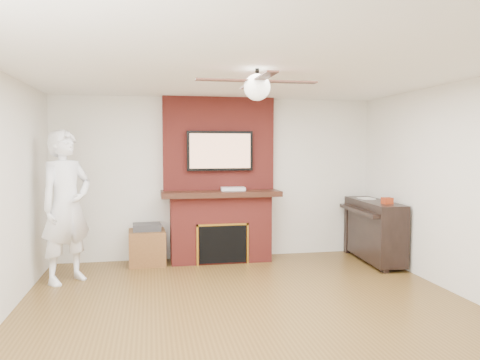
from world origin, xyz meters
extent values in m
cube|color=brown|center=(0.00, 0.00, -0.09)|extent=(5.36, 5.86, 0.18)
cube|color=white|center=(0.00, 0.00, 2.59)|extent=(5.36, 5.86, 0.18)
cube|color=silver|center=(0.00, 2.84, 1.25)|extent=(5.36, 0.18, 2.50)
cube|color=silver|center=(0.00, -2.84, 1.25)|extent=(5.36, 0.18, 2.50)
cube|color=maroon|center=(0.00, 2.50, 0.50)|extent=(1.50, 0.50, 1.00)
cube|color=black|center=(0.00, 2.47, 1.04)|extent=(1.78, 0.64, 0.08)
cube|color=maroon|center=(0.00, 2.65, 1.79)|extent=(1.70, 0.20, 1.42)
cube|color=black|center=(0.00, 2.25, 0.31)|extent=(0.70, 0.06, 0.55)
cube|color=#BF8C2D|center=(0.00, 2.24, 0.60)|extent=(0.78, 0.02, 0.03)
cube|color=#BF8C2D|center=(-0.38, 2.24, 0.31)|extent=(0.03, 0.02, 0.61)
cube|color=#BF8C2D|center=(0.38, 2.24, 0.31)|extent=(0.03, 0.02, 0.61)
cube|color=black|center=(0.00, 2.50, 1.68)|extent=(1.00, 0.07, 0.60)
cube|color=tan|center=(0.00, 2.47, 1.68)|extent=(0.92, 0.01, 0.52)
cylinder|color=black|center=(0.00, 0.00, 2.43)|extent=(0.04, 0.04, 0.14)
sphere|color=white|center=(0.00, 0.00, 2.32)|extent=(0.26, 0.26, 0.26)
cube|color=black|center=(0.33, 0.00, 2.38)|extent=(0.55, 0.11, 0.01)
cube|color=black|center=(0.00, 0.33, 2.38)|extent=(0.11, 0.55, 0.01)
cube|color=black|center=(-0.33, 0.00, 2.38)|extent=(0.55, 0.11, 0.01)
cube|color=black|center=(0.00, -0.33, 2.38)|extent=(0.11, 0.55, 0.01)
imported|color=white|center=(-2.10, 1.74, 0.98)|extent=(0.85, 0.84, 1.96)
cube|color=brown|center=(-1.10, 2.48, 0.25)|extent=(0.55, 0.55, 0.51)
cube|color=#303033|center=(-1.10, 2.48, 0.56)|extent=(0.42, 0.34, 0.10)
cube|color=black|center=(2.28, 2.00, 0.49)|extent=(0.49, 1.44, 0.87)
cube|color=black|center=(2.13, 1.37, 0.38)|extent=(0.07, 0.11, 0.76)
cube|color=black|center=(2.13, 2.63, 0.38)|extent=(0.07, 0.11, 0.76)
cube|color=black|center=(2.04, 2.00, 0.79)|extent=(0.22, 1.32, 0.05)
cube|color=silver|center=(2.28, 2.27, 0.93)|extent=(0.20, 0.27, 0.01)
cube|color=#992F12|center=(2.28, 1.62, 0.97)|extent=(0.13, 0.13, 0.09)
cube|color=silver|center=(0.19, 2.45, 1.11)|extent=(0.38, 0.23, 0.05)
cylinder|color=yellow|center=(-0.18, 2.39, 0.07)|extent=(0.06, 0.06, 0.13)
cylinder|color=#558D38|center=(0.08, 2.34, 0.04)|extent=(0.06, 0.06, 0.08)
cylinder|color=#FFF2CA|center=(0.11, 2.34, 0.05)|extent=(0.08, 0.08, 0.10)
cylinder|color=teal|center=(0.19, 2.38, 0.04)|extent=(0.05, 0.05, 0.08)
camera|label=1|loc=(-1.04, -4.50, 1.73)|focal=35.00mm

